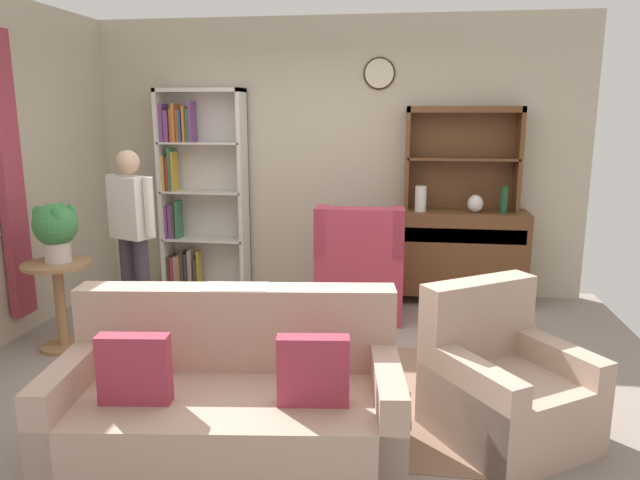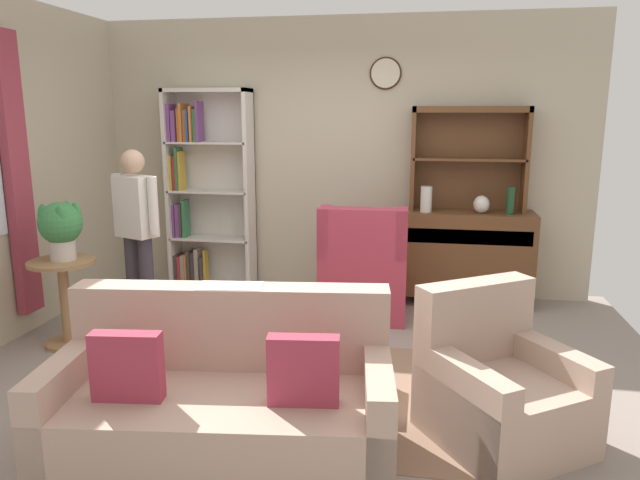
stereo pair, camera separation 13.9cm
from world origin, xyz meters
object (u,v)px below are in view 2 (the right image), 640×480
(bookshelf, at_px, (203,192))
(potted_plant_large, at_px, (61,226))
(couch_floral, at_px, (224,404))
(person_reading, at_px, (137,226))
(bottle_wine, at_px, (510,201))
(coffee_table, at_px, (304,336))
(sideboard_hutch, at_px, (469,144))
(armchair_floral, at_px, (499,391))
(plant_stand, at_px, (64,293))
(sideboard, at_px, (464,253))
(vase_tall, at_px, (426,199))
(wingback_chair, at_px, (363,276))
(vase_round, at_px, (481,204))
(book_stack, at_px, (300,318))

(bookshelf, bearing_deg, potted_plant_large, -106.52)
(couch_floral, height_order, potted_plant_large, potted_plant_large)
(couch_floral, bearing_deg, potted_plant_large, 143.08)
(person_reading, bearing_deg, bottle_wine, 18.99)
(bookshelf, distance_m, coffee_table, 2.70)
(sideboard_hutch, height_order, armchair_floral, sideboard_hutch)
(plant_stand, height_order, potted_plant_large, potted_plant_large)
(sideboard, height_order, vase_tall, vase_tall)
(couch_floral, bearing_deg, bottle_wine, 57.78)
(vase_tall, bearing_deg, wingback_chair, -137.77)
(vase_round, relative_size, potted_plant_large, 0.37)
(vase_round, xyz_separation_m, couch_floral, (-1.58, -2.93, -0.69))
(coffee_table, height_order, book_stack, book_stack)
(wingback_chair, bearing_deg, sideboard, 31.58)
(couch_floral, relative_size, armchair_floral, 1.77)
(sideboard, bearing_deg, couch_floral, -115.71)
(sideboard_hutch, distance_m, coffee_table, 2.74)
(book_stack, bearing_deg, vase_tall, 65.88)
(book_stack, bearing_deg, person_reading, 154.07)
(bottle_wine, height_order, book_stack, bottle_wine)
(coffee_table, bearing_deg, wingback_chair, 80.04)
(couch_floral, relative_size, book_stack, 9.36)
(couch_floral, distance_m, wingback_chair, 2.48)
(sideboard, bearing_deg, bookshelf, 178.20)
(vase_tall, xyz_separation_m, potted_plant_large, (-2.84, -1.58, -0.06))
(bottle_wine, distance_m, wingback_chair, 1.56)
(vase_tall, distance_m, couch_floral, 3.19)
(coffee_table, bearing_deg, vase_tall, 67.75)
(vase_tall, relative_size, potted_plant_large, 0.53)
(potted_plant_large, bearing_deg, plant_stand, -110.77)
(couch_floral, height_order, plant_stand, couch_floral)
(coffee_table, bearing_deg, bookshelf, 125.51)
(vase_tall, relative_size, bottle_wine, 0.95)
(bookshelf, height_order, vase_round, bookshelf)
(person_reading, bearing_deg, potted_plant_large, -130.76)
(potted_plant_large, bearing_deg, person_reading, 49.24)
(vase_tall, xyz_separation_m, couch_floral, (-1.06, -2.92, -0.73))
(armchair_floral, bearing_deg, bookshelf, 136.52)
(vase_round, xyz_separation_m, coffee_table, (-1.32, -1.97, -0.65))
(sideboard, bearing_deg, wingback_chair, -148.42)
(bookshelf, relative_size, sideboard, 1.62)
(book_stack, bearing_deg, coffee_table, -58.98)
(bottle_wine, bearing_deg, sideboard_hutch, 153.04)
(armchair_floral, xyz_separation_m, wingback_chair, (-0.99, 1.96, 0.09))
(wingback_chair, relative_size, person_reading, 0.67)
(wingback_chair, xyz_separation_m, plant_stand, (-2.30, -1.11, 0.05))
(sideboard, height_order, book_stack, sideboard)
(bookshelf, bearing_deg, plant_stand, -106.58)
(armchair_floral, bearing_deg, wingback_chair, 116.77)
(sideboard_hutch, xyz_separation_m, book_stack, (-1.24, -2.08, -1.10))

